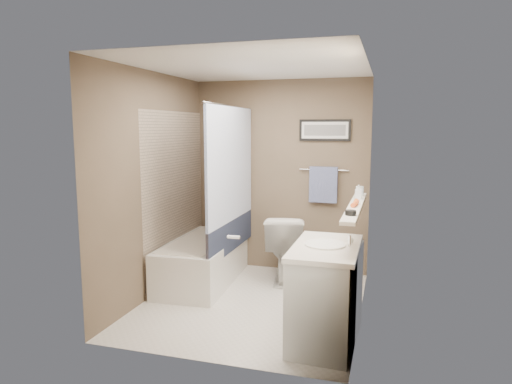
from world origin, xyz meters
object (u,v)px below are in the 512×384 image
(hair_brush_back, at_px, (355,202))
(vanity, at_px, (326,296))
(bathtub, at_px, (203,261))
(glass_jar, at_px, (360,191))
(candle_bowl_near, at_px, (351,213))
(hair_brush_front, at_px, (355,204))
(toilet, at_px, (285,247))
(soap_bottle, at_px, (358,192))

(hair_brush_back, bearing_deg, vanity, -111.30)
(bathtub, relative_size, glass_jar, 15.00)
(candle_bowl_near, distance_m, hair_brush_front, 0.45)
(toilet, relative_size, hair_brush_back, 3.64)
(hair_brush_front, height_order, glass_jar, glass_jar)
(bathtub, relative_size, toilet, 1.87)
(hair_brush_front, distance_m, soap_bottle, 0.44)
(toilet, relative_size, glass_jar, 8.01)
(hair_brush_back, bearing_deg, toilet, 131.78)
(bathtub, distance_m, candle_bowl_near, 2.30)
(toilet, bearing_deg, hair_brush_front, 119.99)
(vanity, relative_size, hair_brush_front, 4.09)
(vanity, height_order, hair_brush_back, hair_brush_back)
(bathtub, bearing_deg, candle_bowl_near, -35.78)
(soap_bottle, bearing_deg, vanity, -102.38)
(bathtub, bearing_deg, toilet, 17.64)
(vanity, relative_size, soap_bottle, 6.52)
(toilet, bearing_deg, vanity, 105.36)
(hair_brush_front, height_order, soap_bottle, soap_bottle)
(vanity, height_order, candle_bowl_near, candle_bowl_near)
(bathtub, xyz_separation_m, glass_jar, (1.79, -0.06, 0.92))
(bathtub, bearing_deg, soap_bottle, -11.42)
(vanity, xyz_separation_m, hair_brush_back, (0.19, 0.47, 0.74))
(hair_brush_front, relative_size, hair_brush_back, 1.00)
(glass_jar, xyz_separation_m, soap_bottle, (0.00, -0.20, 0.02))
(hair_brush_front, bearing_deg, hair_brush_back, 90.00)
(bathtub, relative_size, soap_bottle, 10.87)
(candle_bowl_near, xyz_separation_m, hair_brush_front, (0.00, 0.45, 0.00))
(hair_brush_back, distance_m, glass_jar, 0.57)
(bathtub, bearing_deg, vanity, -37.69)
(toilet, distance_m, hair_brush_back, 1.50)
(toilet, bearing_deg, glass_jar, 144.91)
(soap_bottle, bearing_deg, hair_brush_front, -90.00)
(candle_bowl_near, height_order, hair_brush_back, hair_brush_back)
(vanity, bearing_deg, bathtub, 148.63)
(toilet, xyz_separation_m, glass_jar, (0.87, -0.41, 0.76))
(candle_bowl_near, bearing_deg, glass_jar, 90.00)
(hair_brush_front, bearing_deg, bathtub, 158.74)
(bathtub, distance_m, toilet, 0.99)
(hair_brush_front, bearing_deg, soap_bottle, 90.00)
(hair_brush_back, distance_m, soap_bottle, 0.37)
(toilet, bearing_deg, hair_brush_back, 121.81)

